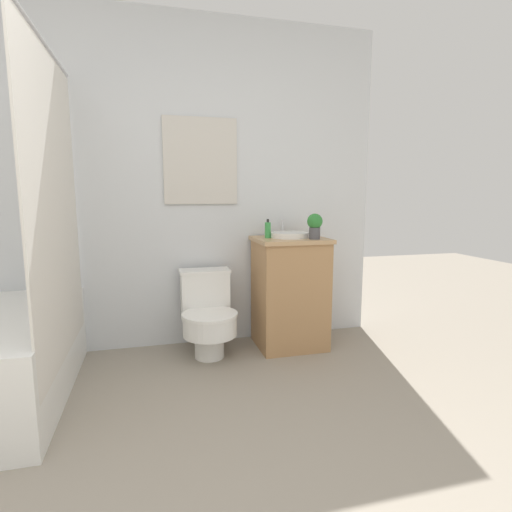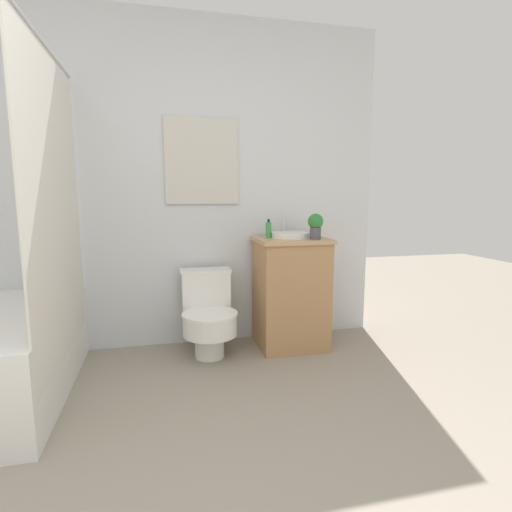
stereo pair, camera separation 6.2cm
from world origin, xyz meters
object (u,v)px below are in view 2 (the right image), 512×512
(toilet, at_px, (208,313))
(soap_bottle, at_px, (269,230))
(sink, at_px, (290,235))
(potted_plant, at_px, (315,225))

(toilet, distance_m, soap_bottle, 0.77)
(soap_bottle, bearing_deg, toilet, -174.25)
(sink, height_order, soap_bottle, soap_bottle)
(sink, xyz_separation_m, potted_plant, (0.14, -0.16, 0.09))
(sink, distance_m, soap_bottle, 0.18)
(toilet, xyz_separation_m, soap_bottle, (0.47, 0.05, 0.61))
(soap_bottle, xyz_separation_m, potted_plant, (0.31, -0.17, 0.05))
(sink, relative_size, soap_bottle, 2.33)
(toilet, distance_m, sink, 0.86)
(potted_plant, bearing_deg, sink, 131.55)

